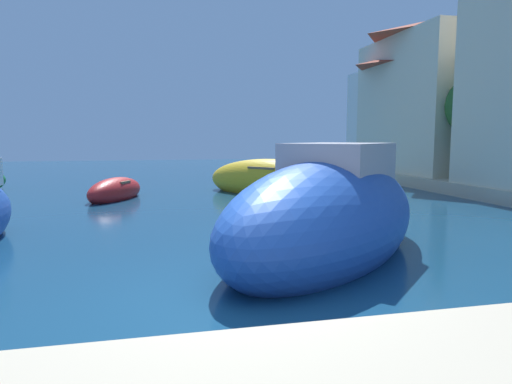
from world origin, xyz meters
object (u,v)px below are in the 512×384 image
object	(u,v)px
moored_boat_0	(273,181)
moored_boat_1	(328,218)
quayside_tree	(480,106)
waterfront_building_far	(421,109)
waterfront_building_annex	(439,95)
moored_boat_5	(115,191)

from	to	relation	value
moored_boat_0	moored_boat_1	xyz separation A→B (m)	(-1.39, -9.32, 0.22)
moored_boat_0	quayside_tree	size ratio (longest dim) A/B	1.43
moored_boat_0	waterfront_building_far	bearing A→B (deg)	-101.77
waterfront_building_annex	quayside_tree	bearing A→B (deg)	-105.30
moored_boat_0	moored_boat_1	size ratio (longest dim) A/B	0.97
waterfront_building_far	quayside_tree	xyz separation A→B (m)	(-1.24, -6.04, -0.25)
waterfront_building_annex	waterfront_building_far	distance (m)	1.63
moored_boat_5	waterfront_building_annex	xyz separation A→B (m)	(15.45, 3.50, 4.06)
moored_boat_0	waterfront_building_annex	bearing A→B (deg)	-109.41
waterfront_building_annex	waterfront_building_far	world-z (taller)	waterfront_building_annex
moored_boat_0	moored_boat_1	world-z (taller)	moored_boat_1
moored_boat_5	waterfront_building_far	xyz separation A→B (m)	(15.45, 5.00, 3.44)
moored_boat_1	moored_boat_5	size ratio (longest dim) A/B	1.86
moored_boat_0	waterfront_building_far	xyz separation A→B (m)	(9.51, 4.84, 3.22)
moored_boat_1	waterfront_building_annex	bearing A→B (deg)	-175.76
waterfront_building_far	quayside_tree	distance (m)	6.17
moored_boat_5	quayside_tree	distance (m)	14.60
moored_boat_5	quayside_tree	size ratio (longest dim) A/B	0.80
moored_boat_0	waterfront_building_far	distance (m)	11.15
waterfront_building_far	moored_boat_5	bearing A→B (deg)	-162.06
moored_boat_0	waterfront_building_annex	xyz separation A→B (m)	(9.51, 3.34, 3.85)
moored_boat_0	moored_boat_1	bearing A→B (deg)	132.73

